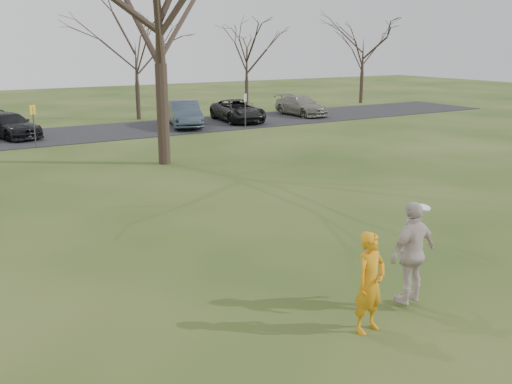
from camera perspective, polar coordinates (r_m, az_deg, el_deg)
ground at (r=11.42m, az=10.57°, el=-11.77°), size 120.00×120.00×0.00m
parking_strip at (r=33.66m, az=-18.74°, el=5.41°), size 62.00×6.50×0.04m
player_defender at (r=10.39m, az=11.36°, el=-8.89°), size 0.75×0.55×1.87m
car_3 at (r=33.68m, az=-23.49°, el=6.15°), size 3.24×4.89×1.32m
car_5 at (r=35.28m, az=-7.16°, el=7.79°), size 2.93×5.01×1.56m
car_6 at (r=37.37m, az=-1.84°, el=8.16°), size 2.88×5.27×1.40m
car_7 at (r=40.66m, az=4.54°, el=8.62°), size 2.01×4.67×1.34m
catching_play at (r=11.39m, az=15.41°, el=-5.88°), size 1.23×0.61×2.03m
sign_yellow at (r=30.18m, az=-21.43°, el=6.92°), size 0.35×0.35×2.08m
sign_white at (r=34.24m, az=-1.09°, el=8.75°), size 0.35×0.35×2.08m
small_tree_row at (r=39.29m, az=-14.50°, el=12.65°), size 55.00×5.90×8.50m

